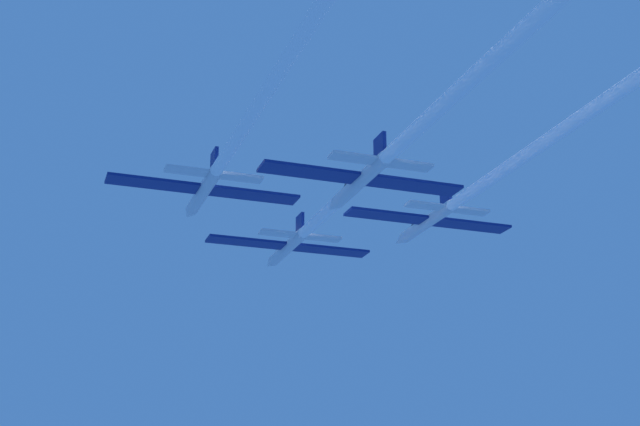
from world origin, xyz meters
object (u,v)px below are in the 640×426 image
at_px(jet_lead, 332,206).
at_px(jet_right_wing, 508,166).
at_px(jet_slot, 442,105).
at_px(jet_left_wing, 239,135).

relative_size(jet_lead, jet_right_wing, 0.93).
height_order(jet_lead, jet_right_wing, jet_right_wing).
bearing_deg(jet_lead, jet_right_wing, -44.81).
height_order(jet_right_wing, jet_slot, jet_right_wing).
distance_m(jet_right_wing, jet_slot, 18.84).
height_order(jet_lead, jet_left_wing, jet_left_wing).
bearing_deg(jet_lead, jet_slot, -91.27).
relative_size(jet_left_wing, jet_right_wing, 0.89).
xyz_separation_m(jet_lead, jet_left_wing, (-12.82, -11.53, 1.14)).
relative_size(jet_lead, jet_left_wing, 1.04).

